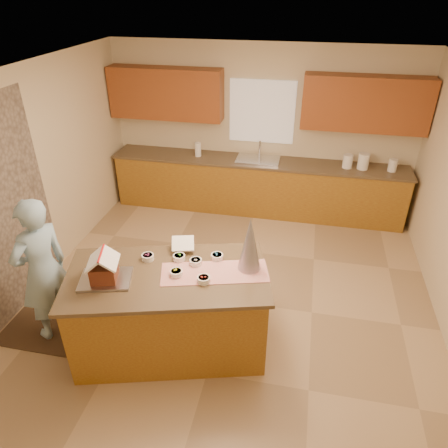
{
  "coord_description": "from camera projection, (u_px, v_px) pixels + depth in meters",
  "views": [
    {
      "loc": [
        0.77,
        -3.95,
        3.52
      ],
      "look_at": [
        -0.1,
        0.2,
        1.0
      ],
      "focal_mm": 33.47,
      "sensor_mm": 36.0,
      "label": 1
    }
  ],
  "objects": [
    {
      "name": "floor",
      "position": [
        229.0,
        301.0,
        5.26
      ],
      "size": [
        5.5,
        5.5,
        0.0
      ],
      "primitive_type": "plane",
      "color": "tan",
      "rests_on": "ground"
    },
    {
      "name": "ceiling",
      "position": [
        230.0,
        79.0,
        3.88
      ],
      "size": [
        5.5,
        5.5,
        0.0
      ],
      "primitive_type": "plane",
      "color": "silver",
      "rests_on": "floor"
    },
    {
      "name": "wall_back",
      "position": [
        261.0,
        129.0,
        6.88
      ],
      "size": [
        5.5,
        5.5,
        0.0
      ],
      "primitive_type": "plane",
      "color": "beige",
      "rests_on": "floor"
    },
    {
      "name": "wall_front",
      "position": [
        131.0,
        443.0,
        2.25
      ],
      "size": [
        5.5,
        5.5,
        0.0
      ],
      "primitive_type": "plane",
      "color": "beige",
      "rests_on": "floor"
    },
    {
      "name": "wall_left",
      "position": [
        25.0,
        186.0,
        5.01
      ],
      "size": [
        5.5,
        5.5,
        0.0
      ],
      "primitive_type": "plane",
      "color": "beige",
      "rests_on": "floor"
    },
    {
      "name": "window_curtain",
      "position": [
        262.0,
        112.0,
        6.71
      ],
      "size": [
        1.05,
        0.03,
        1.0
      ],
      "primitive_type": "cube",
      "color": "white",
      "rests_on": "wall_back"
    },
    {
      "name": "back_counter_base",
      "position": [
        257.0,
        187.0,
        7.1
      ],
      "size": [
        4.8,
        0.6,
        0.88
      ],
      "primitive_type": "cube",
      "color": "olive",
      "rests_on": "floor"
    },
    {
      "name": "back_counter_top",
      "position": [
        258.0,
        162.0,
        6.86
      ],
      "size": [
        4.85,
        0.63,
        0.04
      ],
      "primitive_type": "cube",
      "color": "brown",
      "rests_on": "back_counter_base"
    },
    {
      "name": "upper_cabinet_left",
      "position": [
        166.0,
        93.0,
        6.72
      ],
      "size": [
        1.85,
        0.35,
        0.8
      ],
      "primitive_type": "cube",
      "color": "brown",
      "rests_on": "wall_back"
    },
    {
      "name": "upper_cabinet_right",
      "position": [
        365.0,
        104.0,
        6.18
      ],
      "size": [
        1.85,
        0.35,
        0.8
      ],
      "primitive_type": "cube",
      "color": "brown",
      "rests_on": "wall_back"
    },
    {
      "name": "sink",
      "position": [
        258.0,
        162.0,
        6.87
      ],
      "size": [
        0.7,
        0.45,
        0.12
      ],
      "primitive_type": "cube",
      "color": "silver",
      "rests_on": "back_counter_top"
    },
    {
      "name": "faucet",
      "position": [
        260.0,
        149.0,
        6.93
      ],
      "size": [
        0.03,
        0.03,
        0.28
      ],
      "primitive_type": "cylinder",
      "color": "silver",
      "rests_on": "back_counter_top"
    },
    {
      "name": "island_base",
      "position": [
        170.0,
        313.0,
        4.39
      ],
      "size": [
        2.1,
        1.43,
        0.94
      ],
      "primitive_type": "cube",
      "rotation": [
        0.0,
        0.0,
        0.27
      ],
      "color": "olive",
      "rests_on": "floor"
    },
    {
      "name": "island_top",
      "position": [
        167.0,
        276.0,
        4.14
      ],
      "size": [
        2.2,
        1.54,
        0.04
      ],
      "primitive_type": "cube",
      "rotation": [
        0.0,
        0.0,
        0.27
      ],
      "color": "brown",
      "rests_on": "island_base"
    },
    {
      "name": "table_runner",
      "position": [
        215.0,
        272.0,
        4.16
      ],
      "size": [
        1.13,
        0.65,
        0.01
      ],
      "primitive_type": "cube",
      "rotation": [
        0.0,
        0.0,
        0.27
      ],
      "color": "#AB0F0C",
      "rests_on": "island_top"
    },
    {
      "name": "baking_tray",
      "position": [
        106.0,
        279.0,
        4.05
      ],
      "size": [
        0.57,
        0.48,
        0.03
      ],
      "primitive_type": "cube",
      "rotation": [
        0.0,
        0.0,
        0.27
      ],
      "color": "silver",
      "rests_on": "island_top"
    },
    {
      "name": "cookbook",
      "position": [
        183.0,
        244.0,
        4.44
      ],
      "size": [
        0.27,
        0.24,
        0.1
      ],
      "primitive_type": "cube",
      "rotation": [
        -1.13,
        0.0,
        0.27
      ],
      "color": "white",
      "rests_on": "island_top"
    },
    {
      "name": "tinsel_tree",
      "position": [
        250.0,
        244.0,
        4.07
      ],
      "size": [
        0.29,
        0.29,
        0.58
      ],
      "primitive_type": "cone",
      "rotation": [
        0.0,
        0.0,
        0.27
      ],
      "color": "silver",
      "rests_on": "island_top"
    },
    {
      "name": "rug",
      "position": [
        55.0,
        328.0,
        4.84
      ],
      "size": [
        1.14,
        0.74,
        0.01
      ],
      "primitive_type": "cube",
      "color": "black",
      "rests_on": "floor"
    },
    {
      "name": "boy",
      "position": [
        43.0,
        270.0,
        4.4
      ],
      "size": [
        0.62,
        0.72,
        1.68
      ],
      "primitive_type": "imported",
      "rotation": [
        0.0,
        0.0,
        -2.0
      ],
      "color": "#9DC6DE",
      "rests_on": "rug"
    },
    {
      "name": "canister_a",
      "position": [
        348.0,
        161.0,
        6.55
      ],
      "size": [
        0.15,
        0.15,
        0.21
      ],
      "primitive_type": "cylinder",
      "color": "white",
      "rests_on": "back_counter_top"
    },
    {
      "name": "canister_b",
      "position": [
        363.0,
        161.0,
        6.5
      ],
      "size": [
        0.17,
        0.17,
        0.25
      ],
      "primitive_type": "cylinder",
      "color": "white",
      "rests_on": "back_counter_top"
    },
    {
      "name": "canister_c",
      "position": [
        393.0,
        165.0,
        6.43
      ],
      "size": [
        0.13,
        0.13,
        0.19
      ],
      "primitive_type": "cylinder",
      "color": "white",
      "rests_on": "back_counter_top"
    },
    {
      "name": "paper_towel",
      "position": [
        198.0,
        149.0,
        6.97
      ],
      "size": [
        0.11,
        0.11,
        0.23
      ],
      "primitive_type": "cylinder",
      "color": "white",
      "rests_on": "back_counter_top"
    },
    {
      "name": "gingerbread_house",
      "position": [
        104.0,
        269.0,
        3.98
      ],
      "size": [
        0.36,
        0.36,
        0.3
      ],
      "color": "brown",
      "rests_on": "baking_tray"
    },
    {
      "name": "candy_bowls",
      "position": [
        186.0,
        264.0,
        4.23
      ],
      "size": [
        0.83,
        0.53,
        0.06
      ],
      "color": "teal",
      "rests_on": "island_top"
    }
  ]
}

